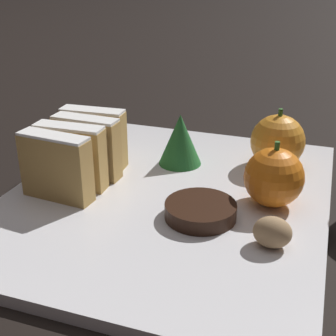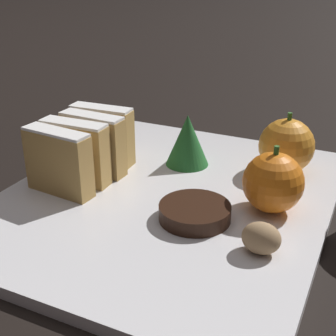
# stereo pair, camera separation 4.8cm
# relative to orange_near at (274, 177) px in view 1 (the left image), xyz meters

# --- Properties ---
(ground_plane) EXTENTS (6.00, 6.00, 0.00)m
(ground_plane) POSITION_rel_orange_near_xyz_m (-0.11, -0.01, -0.04)
(ground_plane) COLOR black
(serving_platter) EXTENTS (0.33, 0.39, 0.01)m
(serving_platter) POSITION_rel_orange_near_xyz_m (-0.11, -0.01, -0.04)
(serving_platter) COLOR white
(serving_platter) RESTS_ON ground_plane
(stollen_slice_front) EXTENTS (0.08, 0.03, 0.07)m
(stollen_slice_front) POSITION_rel_orange_near_xyz_m (-0.21, -0.06, 0.00)
(stollen_slice_front) COLOR tan
(stollen_slice_front) RESTS_ON serving_platter
(stollen_slice_second) EXTENTS (0.08, 0.02, 0.07)m
(stollen_slice_second) POSITION_rel_orange_near_xyz_m (-0.21, -0.03, 0.00)
(stollen_slice_second) COLOR tan
(stollen_slice_second) RESTS_ON serving_platter
(stollen_slice_third) EXTENTS (0.08, 0.02, 0.07)m
(stollen_slice_third) POSITION_rel_orange_near_xyz_m (-0.21, 0.00, 0.00)
(stollen_slice_third) COLOR tan
(stollen_slice_third) RESTS_ON serving_platter
(stollen_slice_fourth) EXTENTS (0.08, 0.03, 0.07)m
(stollen_slice_fourth) POSITION_rel_orange_near_xyz_m (-0.21, 0.03, 0.00)
(stollen_slice_fourth) COLOR tan
(stollen_slice_fourth) RESTS_ON serving_platter
(orange_near) EXTENTS (0.06, 0.06, 0.07)m
(orange_near) POSITION_rel_orange_near_xyz_m (0.00, 0.00, 0.00)
(orange_near) COLOR orange
(orange_near) RESTS_ON serving_platter
(orange_far) EXTENTS (0.06, 0.06, 0.07)m
(orange_far) POSITION_rel_orange_near_xyz_m (-0.01, 0.10, 0.00)
(orange_far) COLOR orange
(orange_far) RESTS_ON serving_platter
(walnut) EXTENTS (0.03, 0.03, 0.03)m
(walnut) POSITION_rel_orange_near_xyz_m (0.01, -0.08, -0.02)
(walnut) COLOR tan
(walnut) RESTS_ON serving_platter
(chocolate_cookie) EXTENTS (0.07, 0.07, 0.02)m
(chocolate_cookie) POSITION_rel_orange_near_xyz_m (-0.06, -0.05, -0.02)
(chocolate_cookie) COLOR black
(chocolate_cookie) RESTS_ON serving_platter
(evergreen_sprig) EXTENTS (0.05, 0.05, 0.06)m
(evergreen_sprig) POSITION_rel_orange_near_xyz_m (-0.12, 0.07, 0.00)
(evergreen_sprig) COLOR #23662D
(evergreen_sprig) RESTS_ON serving_platter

